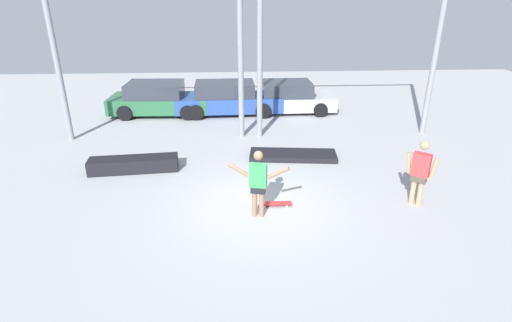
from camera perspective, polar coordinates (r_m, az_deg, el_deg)
ground_plane at (r=10.13m, az=0.51°, el=-6.65°), size 36.00×36.00×0.00m
skateboarder at (r=9.34m, az=0.32°, el=-2.85°), size 1.44×0.41×1.69m
skateboard at (r=10.19m, az=2.80°, el=-6.08°), size 0.81×0.25×0.08m
grind_box at (r=12.56m, az=-17.07°, el=-0.46°), size 2.66×0.85×0.43m
manual_pad at (r=13.06m, az=5.29°, el=0.82°), size 2.88×1.21×0.17m
canopy_support_left at (r=14.42m, az=-15.51°, el=18.85°), size 6.44×0.20×6.76m
canopy_support_right at (r=14.69m, az=13.53°, el=19.10°), size 6.44×0.20×6.76m
parked_car_green at (r=18.06m, az=-13.75°, el=8.58°), size 4.28×2.12×1.39m
parked_car_blue at (r=17.68m, az=-4.04°, el=8.88°), size 4.62×2.01×1.39m
parked_car_silver at (r=18.00m, az=4.68°, el=9.02°), size 3.93×2.04×1.34m
bystander at (r=10.65m, az=22.41°, el=-1.26°), size 0.65×0.55×1.73m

